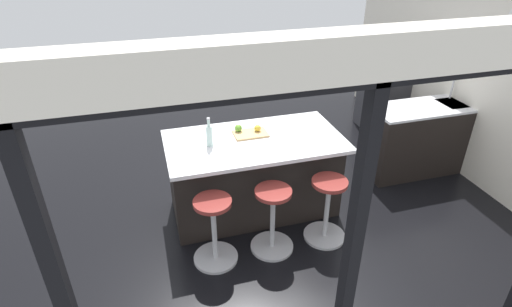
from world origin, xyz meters
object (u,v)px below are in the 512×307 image
object	(u,v)px
oven_range	(382,102)
stool_near_camera	(214,232)
stool_middle	(273,222)
apple_yellow	(257,128)
apple_green	(238,128)
water_bottle	(209,135)
cutting_board	(251,134)
stool_by_window	(327,211)
kitchen_island	(254,174)

from	to	relation	value
oven_range	stool_near_camera	xyz separation A→B (m)	(3.17, 2.25, -0.10)
stool_middle	apple_yellow	size ratio (longest dim) A/B	9.88
oven_range	stool_near_camera	distance (m)	3.88
apple_green	apple_yellow	size ratio (longest dim) A/B	1.10
apple_green	water_bottle	distance (m)	0.41
cutting_board	apple_green	size ratio (longest dim) A/B	4.55
stool_middle	stool_near_camera	world-z (taller)	same
stool_middle	stool_near_camera	size ratio (longest dim) A/B	1.00
stool_by_window	water_bottle	bearing A→B (deg)	-30.89
cutting_board	apple_yellow	xyz separation A→B (m)	(-0.08, -0.02, 0.05)
stool_by_window	stool_middle	bearing A→B (deg)	0.00
kitchen_island	cutting_board	distance (m)	0.48
oven_range	apple_green	size ratio (longest dim) A/B	11.11
kitchen_island	water_bottle	world-z (taller)	water_bottle
stool_middle	apple_green	size ratio (longest dim) A/B	9.00
cutting_board	apple_green	distance (m)	0.15
kitchen_island	stool_by_window	size ratio (longest dim) A/B	2.62
cutting_board	water_bottle	world-z (taller)	water_bottle
kitchen_island	stool_middle	xyz separation A→B (m)	(-0.00, 0.68, -0.14)
stool_middle	cutting_board	distance (m)	0.98
kitchen_island	stool_middle	world-z (taller)	kitchen_island
cutting_board	water_bottle	size ratio (longest dim) A/B	1.15
apple_yellow	water_bottle	world-z (taller)	water_bottle
oven_range	apple_green	bearing A→B (deg)	27.50
stool_near_camera	apple_green	distance (m)	1.16
kitchen_island	apple_yellow	distance (m)	0.53
oven_range	stool_middle	world-z (taller)	oven_range
oven_range	water_bottle	world-z (taller)	water_bottle
stool_near_camera	water_bottle	xyz separation A→B (m)	(-0.11, -0.64, 0.72)
stool_by_window	water_bottle	world-z (taller)	water_bottle
stool_middle	water_bottle	distance (m)	1.07
water_bottle	oven_range	bearing A→B (deg)	-152.23
stool_by_window	apple_yellow	world-z (taller)	apple_yellow
kitchen_island	stool_by_window	xyz separation A→B (m)	(-0.59, 0.68, -0.14)
kitchen_island	oven_range	bearing A→B (deg)	-148.82
oven_range	water_bottle	xyz separation A→B (m)	(3.05, 1.61, 0.62)
cutting_board	stool_near_camera	bearing A→B (deg)	52.91
oven_range	stool_by_window	xyz separation A→B (m)	(1.99, 2.25, -0.10)
stool_by_window	apple_green	world-z (taller)	apple_green
stool_by_window	kitchen_island	bearing A→B (deg)	-49.38
stool_by_window	stool_near_camera	distance (m)	1.17
kitchen_island	stool_middle	size ratio (longest dim) A/B	2.62
apple_green	cutting_board	bearing A→B (deg)	148.16
cutting_board	water_bottle	xyz separation A→B (m)	(0.47, 0.13, 0.11)
stool_middle	cutting_board	xyz separation A→B (m)	(0.01, -0.76, 0.61)
oven_range	stool_middle	bearing A→B (deg)	41.05
stool_by_window	cutting_board	xyz separation A→B (m)	(0.60, -0.76, 0.61)
water_bottle	stool_middle	bearing A→B (deg)	126.83
stool_near_camera	water_bottle	size ratio (longest dim) A/B	2.28
stool_by_window	stool_near_camera	bearing A→B (deg)	0.00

